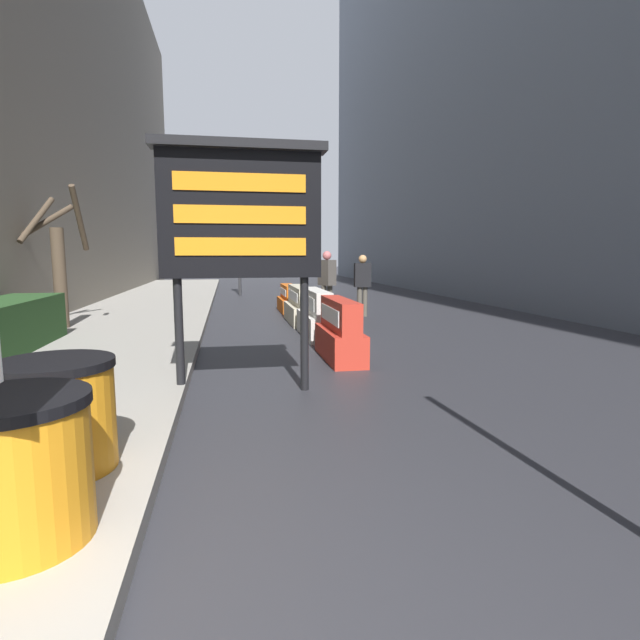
% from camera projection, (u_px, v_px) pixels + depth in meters
% --- Properties ---
extents(bare_tree, '(1.32, 1.37, 2.84)m').
position_uv_depth(bare_tree, '(58.00, 261.00, 10.11)').
color(bare_tree, '#4C3D2D').
rests_on(bare_tree, sidewalk_left).
extents(barrel_drum_foreground, '(0.79, 0.79, 0.78)m').
position_uv_depth(barrel_drum_foreground, '(14.00, 469.00, 2.59)').
color(barrel_drum_foreground, orange).
rests_on(barrel_drum_foreground, sidewalk_left).
extents(barrel_drum_middle, '(0.79, 0.79, 0.78)m').
position_uv_depth(barrel_drum_middle, '(57.00, 415.00, 3.46)').
color(barrel_drum_middle, orange).
rests_on(barrel_drum_middle, sidewalk_left).
extents(message_board, '(1.94, 0.36, 2.88)m').
position_uv_depth(message_board, '(241.00, 214.00, 5.66)').
color(message_board, black).
rests_on(message_board, ground_plane).
extents(jersey_barrier_red_striped, '(0.51, 1.62, 0.94)m').
position_uv_depth(jersey_barrier_red_striped, '(340.00, 333.00, 7.77)').
color(jersey_barrier_red_striped, red).
rests_on(jersey_barrier_red_striped, ground_plane).
extents(jersey_barrier_white, '(0.52, 1.87, 0.94)m').
position_uv_depth(jersey_barrier_white, '(316.00, 316.00, 9.86)').
color(jersey_barrier_white, silver).
rests_on(jersey_barrier_white, ground_plane).
extents(jersey_barrier_cream, '(0.60, 2.02, 0.87)m').
position_uv_depth(jersey_barrier_cream, '(301.00, 307.00, 11.93)').
color(jersey_barrier_cream, beige).
rests_on(jersey_barrier_cream, ground_plane).
extents(jersey_barrier_orange_far, '(0.54, 1.70, 0.76)m').
position_uv_depth(jersey_barrier_orange_far, '(289.00, 300.00, 14.17)').
color(jersey_barrier_orange_far, orange).
rests_on(jersey_barrier_orange_far, ground_plane).
extents(traffic_cone_near, '(0.39, 0.39, 0.70)m').
position_uv_depth(traffic_cone_near, '(331.00, 314.00, 10.82)').
color(traffic_cone_near, black).
rests_on(traffic_cone_near, ground_plane).
extents(traffic_light_near_curb, '(0.28, 0.45, 3.49)m').
position_uv_depth(traffic_light_near_curb, '(239.00, 230.00, 19.31)').
color(traffic_light_near_curb, '#2D2D30').
rests_on(traffic_light_near_curb, ground_plane).
extents(pedestrian_worker, '(0.45, 0.29, 1.61)m').
position_uv_depth(pedestrian_worker, '(362.00, 280.00, 13.01)').
color(pedestrian_worker, '#514C42').
rests_on(pedestrian_worker, ground_plane).
extents(pedestrian_passerby, '(0.44, 0.52, 1.71)m').
position_uv_depth(pedestrian_passerby, '(327.00, 278.00, 12.93)').
color(pedestrian_passerby, '#514C42').
rests_on(pedestrian_passerby, ground_plane).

